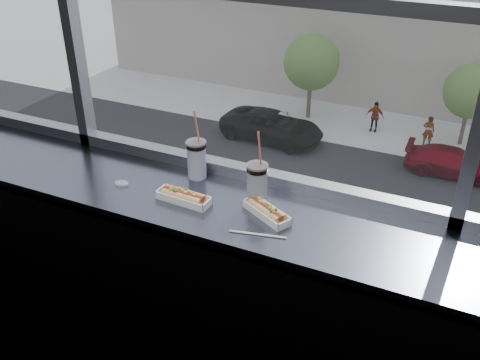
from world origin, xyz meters
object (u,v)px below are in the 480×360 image
at_px(car_near_a, 85,158).
at_px(tree_center, 471,92).
at_px(hotdog_tray_left, 184,197).
at_px(car_far_a, 272,122).
at_px(soda_cup_left, 197,158).
at_px(pedestrian_a, 375,114).
at_px(soda_cup_right, 257,182).
at_px(hotdog_tray_right, 267,211).
at_px(loose_straw, 258,234).
at_px(car_far_b, 454,158).
at_px(tree_left, 312,62).
at_px(pedestrian_b, 429,128).
at_px(wrapper, 122,183).

relative_size(car_near_a, tree_center, 1.33).
bearing_deg(hotdog_tray_left, car_far_a, 113.46).
height_order(hotdog_tray_left, soda_cup_left, soda_cup_left).
bearing_deg(pedestrian_a, hotdog_tray_left, -82.03).
relative_size(hotdog_tray_left, soda_cup_right, 0.72).
distance_m(hotdog_tray_right, soda_cup_right, 0.15).
bearing_deg(loose_straw, car_far_b, 76.24).
xyz_separation_m(loose_straw, tree_center, (0.55, 28.44, -8.94)).
height_order(soda_cup_right, tree_left, soda_cup_right).
bearing_deg(car_far_a, pedestrian_a, -49.07).
bearing_deg(hotdog_tray_left, tree_center, 91.26).
xyz_separation_m(pedestrian_b, tree_left, (-7.36, 0.96, 2.51)).
bearing_deg(car_near_a, soda_cup_right, -142.50).
bearing_deg(soda_cup_right, car_near_a, 134.83).
xyz_separation_m(car_far_b, pedestrian_b, (-1.66, 3.04, 0.10)).
height_order(car_far_a, tree_center, tree_center).
relative_size(loose_straw, tree_center, 0.05).
bearing_deg(pedestrian_b, wrapper, 90.84).
relative_size(hotdog_tray_right, wrapper, 3.05).
distance_m(soda_cup_right, wrapper, 0.69).
bearing_deg(hotdog_tray_right, soda_cup_right, 162.94).
bearing_deg(loose_straw, hotdog_tray_left, 153.73).
xyz_separation_m(soda_cup_right, pedestrian_a, (-4.24, 27.88, -11.07)).
height_order(soda_cup_left, wrapper, soda_cup_left).
xyz_separation_m(car_far_b, car_far_a, (-9.88, 0.00, 0.18)).
bearing_deg(car_far_b, car_near_a, 115.14).
relative_size(soda_cup_right, wrapper, 4.35).
bearing_deg(soda_cup_left, wrapper, -142.81).
height_order(car_near_a, pedestrian_b, car_near_a).
relative_size(hotdog_tray_left, loose_straw, 1.10).
bearing_deg(car_far_a, car_near_a, 144.38).
bearing_deg(car_far_a, tree_center, -63.27).
relative_size(car_far_b, car_near_a, 0.89).
bearing_deg(car_far_b, hotdog_tray_left, 177.40).
xyz_separation_m(soda_cup_right, car_near_a, (-16.10, 16.19, -11.11)).
bearing_deg(tree_center, car_far_a, -158.08).
relative_size(car_near_a, tree_left, 1.17).
relative_size(car_far_b, car_far_a, 0.84).
relative_size(wrapper, tree_left, 0.02).
bearing_deg(soda_cup_left, tree_left, 106.00).
bearing_deg(car_far_b, wrapper, 176.56).
bearing_deg(hotdog_tray_right, pedestrian_a, 127.39).
bearing_deg(car_near_a, hotdog_tray_right, -142.51).
distance_m(soda_cup_left, car_near_a, 25.10).
bearing_deg(soda_cup_right, hotdog_tray_left, -155.81).
relative_size(soda_cup_left, tree_center, 0.08).
bearing_deg(pedestrian_a, soda_cup_left, -82.08).
xyz_separation_m(wrapper, car_far_b, (1.26, 24.33, -11.13)).
relative_size(hotdog_tray_left, soda_cup_left, 0.72).
bearing_deg(loose_straw, hotdog_tray_right, 85.62).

